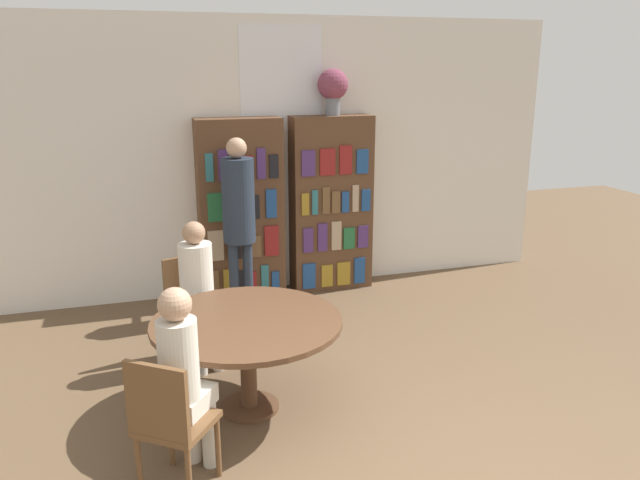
% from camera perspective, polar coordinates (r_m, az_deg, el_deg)
% --- Properties ---
extents(wall_back, '(6.40, 0.07, 3.00)m').
position_cam_1_polar(wall_back, '(6.98, -3.50, 7.60)').
color(wall_back, silver).
rests_on(wall_back, ground_plane).
extents(bookshelf_left, '(0.91, 0.34, 1.96)m').
position_cam_1_polar(bookshelf_left, '(6.79, -7.25, 2.71)').
color(bookshelf_left, brown).
rests_on(bookshelf_left, ground_plane).
extents(bookshelf_right, '(0.91, 0.34, 1.96)m').
position_cam_1_polar(bookshelf_right, '(7.03, 1.02, 3.30)').
color(bookshelf_right, brown).
rests_on(bookshelf_right, ground_plane).
extents(flower_vase, '(0.33, 0.33, 0.49)m').
position_cam_1_polar(flower_vase, '(6.88, 1.18, 13.81)').
color(flower_vase, slate).
rests_on(flower_vase, bookshelf_right).
extents(reading_table, '(1.39, 1.39, 0.72)m').
position_cam_1_polar(reading_table, '(4.61, -6.68, -8.35)').
color(reading_table, brown).
rests_on(reading_table, ground_plane).
extents(chair_near_camera, '(0.56, 0.56, 0.91)m').
position_cam_1_polar(chair_near_camera, '(3.87, -13.64, -15.65)').
color(chair_near_camera, brown).
rests_on(chair_near_camera, ground_plane).
extents(chair_left_side, '(0.50, 0.50, 0.91)m').
position_cam_1_polar(chair_left_side, '(5.52, -11.66, -5.68)').
color(chair_left_side, brown).
rests_on(chair_left_side, ground_plane).
extents(seated_reader_left, '(0.36, 0.41, 1.27)m').
position_cam_1_polar(seated_reader_left, '(5.29, -11.04, -4.07)').
color(seated_reader_left, silver).
rests_on(seated_reader_left, ground_plane).
extents(seated_reader_right, '(0.38, 0.40, 1.28)m').
position_cam_1_polar(seated_reader_right, '(3.90, -12.36, -11.69)').
color(seated_reader_right, beige).
rests_on(seated_reader_right, ground_plane).
extents(librarian_standing, '(0.33, 0.60, 1.82)m').
position_cam_1_polar(librarian_standing, '(6.26, -7.45, 2.98)').
color(librarian_standing, '#232D3D').
rests_on(librarian_standing, ground_plane).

